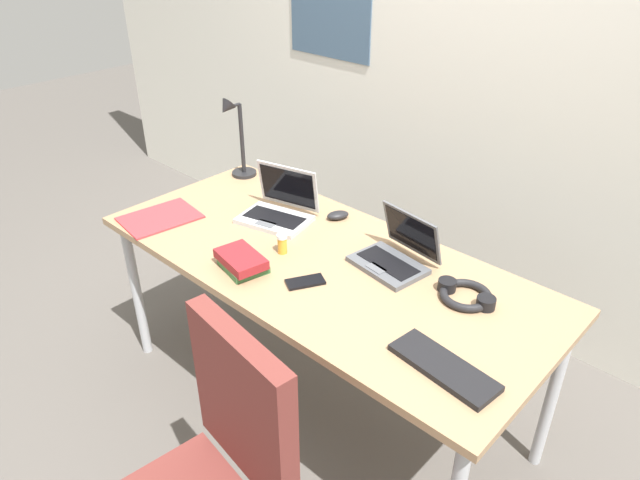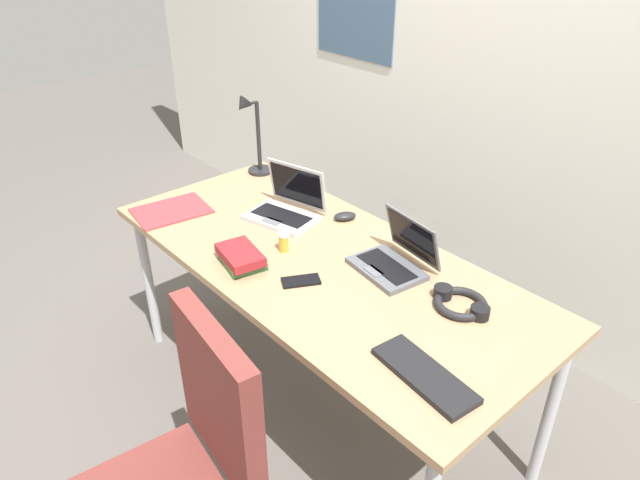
{
  "view_description": "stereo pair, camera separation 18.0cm",
  "coord_description": "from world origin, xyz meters",
  "px_view_note": "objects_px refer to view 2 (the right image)",
  "views": [
    {
      "loc": [
        1.27,
        -1.36,
        1.91
      ],
      "look_at": [
        0.0,
        0.0,
        0.82
      ],
      "focal_mm": 32.58,
      "sensor_mm": 36.0,
      "label": 1
    },
    {
      "loc": [
        1.39,
        -1.23,
        1.91
      ],
      "look_at": [
        0.0,
        0.0,
        0.82
      ],
      "focal_mm": 32.58,
      "sensor_mm": 36.0,
      "label": 2
    }
  ],
  "objects_px": {
    "laptop_back_left": "(286,207)",
    "cell_phone": "(301,281)",
    "book_stack": "(241,257)",
    "pill_bottle": "(284,242)",
    "laptop_near_mouse": "(394,259)",
    "computer_mouse": "(345,216)",
    "desk_lamp": "(253,136)",
    "paper_folder_near_lamp": "(171,211)",
    "headphones": "(461,303)",
    "external_keyboard": "(424,375)"
  },
  "relations": [
    {
      "from": "desk_lamp",
      "to": "external_keyboard",
      "type": "bearing_deg",
      "value": -17.86
    },
    {
      "from": "laptop_back_left",
      "to": "pill_bottle",
      "type": "relative_size",
      "value": 4.22
    },
    {
      "from": "cell_phone",
      "to": "book_stack",
      "type": "bearing_deg",
      "value": -129.67
    },
    {
      "from": "desk_lamp",
      "to": "external_keyboard",
      "type": "relative_size",
      "value": 1.21
    },
    {
      "from": "desk_lamp",
      "to": "laptop_near_mouse",
      "type": "relative_size",
      "value": 1.35
    },
    {
      "from": "pill_bottle",
      "to": "laptop_near_mouse",
      "type": "bearing_deg",
      "value": 31.93
    },
    {
      "from": "desk_lamp",
      "to": "paper_folder_near_lamp",
      "type": "height_order",
      "value": "desk_lamp"
    },
    {
      "from": "headphones",
      "to": "paper_folder_near_lamp",
      "type": "xyz_separation_m",
      "value": [
        -1.25,
        -0.38,
        -0.01
      ]
    },
    {
      "from": "external_keyboard",
      "to": "headphones",
      "type": "height_order",
      "value": "headphones"
    },
    {
      "from": "laptop_back_left",
      "to": "cell_phone",
      "type": "height_order",
      "value": "laptop_back_left"
    },
    {
      "from": "laptop_near_mouse",
      "to": "paper_folder_near_lamp",
      "type": "distance_m",
      "value": 1.02
    },
    {
      "from": "computer_mouse",
      "to": "desk_lamp",
      "type": "bearing_deg",
      "value": -152.93
    },
    {
      "from": "headphones",
      "to": "book_stack",
      "type": "xyz_separation_m",
      "value": [
        -0.7,
        -0.4,
        0.02
      ]
    },
    {
      "from": "cell_phone",
      "to": "pill_bottle",
      "type": "height_order",
      "value": "pill_bottle"
    },
    {
      "from": "laptop_near_mouse",
      "to": "pill_bottle",
      "type": "relative_size",
      "value": 3.76
    },
    {
      "from": "external_keyboard",
      "to": "cell_phone",
      "type": "xyz_separation_m",
      "value": [
        -0.6,
        0.04,
        -0.01
      ]
    },
    {
      "from": "pill_bottle",
      "to": "book_stack",
      "type": "relative_size",
      "value": 0.37
    },
    {
      "from": "external_keyboard",
      "to": "computer_mouse",
      "type": "height_order",
      "value": "computer_mouse"
    },
    {
      "from": "laptop_near_mouse",
      "to": "headphones",
      "type": "relative_size",
      "value": 1.39
    },
    {
      "from": "desk_lamp",
      "to": "external_keyboard",
      "type": "height_order",
      "value": "desk_lamp"
    },
    {
      "from": "computer_mouse",
      "to": "book_stack",
      "type": "distance_m",
      "value": 0.53
    },
    {
      "from": "desk_lamp",
      "to": "book_stack",
      "type": "bearing_deg",
      "value": -39.26
    },
    {
      "from": "laptop_back_left",
      "to": "desk_lamp",
      "type": "bearing_deg",
      "value": 160.36
    },
    {
      "from": "external_keyboard",
      "to": "pill_bottle",
      "type": "bearing_deg",
      "value": 177.4
    },
    {
      "from": "laptop_back_left",
      "to": "headphones",
      "type": "bearing_deg",
      "value": 2.31
    },
    {
      "from": "desk_lamp",
      "to": "laptop_back_left",
      "type": "height_order",
      "value": "desk_lamp"
    },
    {
      "from": "laptop_back_left",
      "to": "cell_phone",
      "type": "bearing_deg",
      "value": -32.73
    },
    {
      "from": "laptop_near_mouse",
      "to": "book_stack",
      "type": "xyz_separation_m",
      "value": [
        -0.39,
        -0.41,
        -0.01
      ]
    },
    {
      "from": "desk_lamp",
      "to": "pill_bottle",
      "type": "bearing_deg",
      "value": -27.33
    },
    {
      "from": "laptop_near_mouse",
      "to": "pill_bottle",
      "type": "distance_m",
      "value": 0.43
    },
    {
      "from": "external_keyboard",
      "to": "book_stack",
      "type": "distance_m",
      "value": 0.83
    },
    {
      "from": "paper_folder_near_lamp",
      "to": "laptop_back_left",
      "type": "bearing_deg",
      "value": 43.38
    },
    {
      "from": "desk_lamp",
      "to": "pill_bottle",
      "type": "distance_m",
      "value": 0.77
    },
    {
      "from": "headphones",
      "to": "pill_bottle",
      "type": "distance_m",
      "value": 0.71
    },
    {
      "from": "laptop_near_mouse",
      "to": "external_keyboard",
      "type": "distance_m",
      "value": 0.57
    },
    {
      "from": "cell_phone",
      "to": "book_stack",
      "type": "relative_size",
      "value": 0.63
    },
    {
      "from": "laptop_back_left",
      "to": "external_keyboard",
      "type": "distance_m",
      "value": 1.07
    },
    {
      "from": "headphones",
      "to": "pill_bottle",
      "type": "bearing_deg",
      "value": -162.0
    },
    {
      "from": "book_stack",
      "to": "paper_folder_near_lamp",
      "type": "bearing_deg",
      "value": 178.55
    },
    {
      "from": "desk_lamp",
      "to": "book_stack",
      "type": "distance_m",
      "value": 0.84
    },
    {
      "from": "desk_lamp",
      "to": "paper_folder_near_lamp",
      "type": "bearing_deg",
      "value": -80.37
    },
    {
      "from": "laptop_back_left",
      "to": "computer_mouse",
      "type": "relative_size",
      "value": 3.47
    },
    {
      "from": "headphones",
      "to": "paper_folder_near_lamp",
      "type": "height_order",
      "value": "headphones"
    },
    {
      "from": "computer_mouse",
      "to": "pill_bottle",
      "type": "height_order",
      "value": "pill_bottle"
    },
    {
      "from": "laptop_near_mouse",
      "to": "laptop_back_left",
      "type": "xyz_separation_m",
      "value": [
        -0.58,
        -0.04,
        0.0
      ]
    },
    {
      "from": "headphones",
      "to": "desk_lamp",
      "type": "bearing_deg",
      "value": 174.59
    },
    {
      "from": "desk_lamp",
      "to": "cell_phone",
      "type": "height_order",
      "value": "desk_lamp"
    },
    {
      "from": "external_keyboard",
      "to": "book_stack",
      "type": "bearing_deg",
      "value": -170.04
    },
    {
      "from": "pill_bottle",
      "to": "paper_folder_near_lamp",
      "type": "distance_m",
      "value": 0.6
    },
    {
      "from": "cell_phone",
      "to": "pill_bottle",
      "type": "xyz_separation_m",
      "value": [
        -0.21,
        0.09,
        0.04
      ]
    }
  ]
}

